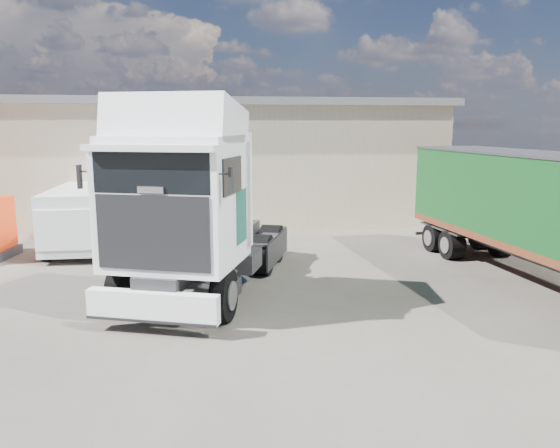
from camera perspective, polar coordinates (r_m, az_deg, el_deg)
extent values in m
plane|color=#292721|center=(12.20, -1.63, -10.00)|extent=(120.00, 120.00, 0.00)
cube|color=beige|center=(27.81, -18.22, 6.23)|extent=(30.00, 12.00, 5.00)
cube|color=slate|center=(27.77, -18.53, 11.68)|extent=(30.60, 12.60, 0.30)
cube|color=slate|center=(21.49, -10.19, 3.65)|extent=(4.00, 0.08, 3.60)
cube|color=slate|center=(27.77, -18.55, 12.09)|extent=(30.60, 0.40, 0.15)
cylinder|color=black|center=(12.41, -11.17, -7.00)|extent=(2.94, 2.02, 1.16)
cylinder|color=black|center=(15.90, -5.88, -3.02)|extent=(2.99, 2.03, 1.16)
cylinder|color=black|center=(17.34, -4.38, -1.88)|extent=(2.99, 2.03, 1.16)
cube|color=#2D2D30|center=(14.69, -7.30, -2.54)|extent=(3.40, 7.16, 0.33)
cube|color=white|center=(11.50, -13.18, -8.38)|extent=(2.73, 1.21, 0.60)
cube|color=white|center=(12.34, -10.80, 2.05)|extent=(3.44, 3.31, 2.69)
cube|color=black|center=(11.26, -13.14, -0.95)|extent=(2.30, 0.89, 1.54)
cube|color=black|center=(11.12, -13.35, 5.20)|extent=(2.34, 0.89, 0.82)
cube|color=white|center=(12.42, -10.69, 10.12)|extent=(3.29, 2.93, 1.35)
cube|color=#0B5145|center=(13.35, -15.55, 1.16)|extent=(0.29, 0.78, 1.21)
cube|color=#0B5145|center=(12.35, -4.04, 0.80)|extent=(0.29, 0.78, 1.21)
cylinder|color=#2D2D30|center=(15.97, -5.69, -0.62)|extent=(1.55, 1.55, 0.13)
cylinder|color=black|center=(19.19, 18.98, -1.59)|extent=(2.28, 1.07, 0.93)
cube|color=#2D2D30|center=(16.27, 25.45, -2.94)|extent=(1.37, 10.52, 0.31)
cube|color=#572B13|center=(16.21, 25.53, -1.94)|extent=(2.85, 10.61, 0.21)
cube|color=black|center=(16.02, 25.87, 2.40)|extent=(2.85, 10.61, 2.27)
cube|color=#2D2D30|center=(15.92, 26.20, 6.52)|extent=(2.91, 10.67, 0.07)
cylinder|color=black|center=(18.48, -20.33, -2.41)|extent=(2.16, 0.77, 0.74)
cylinder|color=black|center=(21.92, -18.33, -0.37)|extent=(2.16, 0.77, 0.74)
cube|color=white|center=(20.06, -19.38, 0.96)|extent=(2.20, 5.18, 1.90)
cube|color=white|center=(18.02, -20.70, -0.31)|extent=(2.09, 1.04, 1.23)
cube|color=black|center=(18.14, -20.67, 1.73)|extent=(1.96, 0.12, 0.67)
cone|color=#20232A|center=(16.64, -10.02, -3.05)|extent=(5.33, 5.33, 0.86)
cone|color=#20232A|center=(15.39, -5.80, -4.87)|extent=(2.00, 2.00, 0.43)
cone|color=#20232A|center=(17.92, -13.80, -2.81)|extent=(2.44, 2.44, 0.52)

